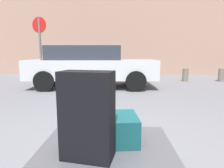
# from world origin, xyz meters

# --- Properties ---
(luggage_cart) EXTENTS (1.14, 0.79, 0.34)m
(luggage_cart) POSITION_xyz_m (0.00, 0.00, 0.27)
(luggage_cart) COLOR #4C4C51
(luggage_cart) RESTS_ON ground_plane
(suitcase_teal_stacked_top) EXTENTS (0.66, 0.45, 0.24)m
(suitcase_teal_stacked_top) POSITION_xyz_m (-0.04, 0.03, 0.46)
(suitcase_teal_stacked_top) COLOR #144C51
(suitcase_teal_stacked_top) RESTS_ON luggage_cart
(suitcase_black_rear_left) EXTENTS (0.42, 0.27, 0.66)m
(suitcase_black_rear_left) POSITION_xyz_m (-0.13, -0.24, 0.67)
(suitcase_black_rear_left) COLOR black
(suitcase_black_rear_left) RESTS_ON luggage_cart
(parked_car) EXTENTS (4.36, 2.05, 1.42)m
(parked_car) POSITION_xyz_m (-0.88, 5.02, 0.76)
(parked_car) COLOR silver
(parked_car) RESTS_ON ground_plane
(bollard_kerb_near) EXTENTS (0.25, 0.25, 0.55)m
(bollard_kerb_near) POSITION_xyz_m (2.98, 6.62, 0.28)
(bollard_kerb_near) COLOR #72665B
(bollard_kerb_near) RESTS_ON ground_plane
(bollard_kerb_mid) EXTENTS (0.25, 0.25, 0.55)m
(bollard_kerb_mid) POSITION_xyz_m (4.50, 6.62, 0.28)
(bollard_kerb_mid) COLOR #72665B
(bollard_kerb_mid) RESTS_ON ground_plane
(no_parking_sign) EXTENTS (0.49, 0.14, 2.32)m
(no_parking_sign) POSITION_xyz_m (-2.43, 4.50, 1.44)
(no_parking_sign) COLOR slate
(no_parking_sign) RESTS_ON ground_plane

